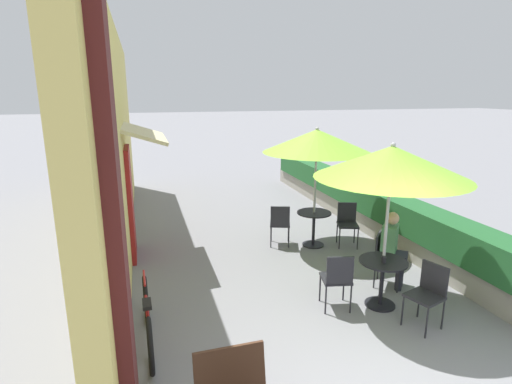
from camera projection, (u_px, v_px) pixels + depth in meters
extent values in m
cube|color=#E0CC6B|center=(118.00, 144.00, 7.65)|extent=(0.24, 11.06, 4.20)
cube|color=#4C1919|center=(115.00, 220.00, 3.10)|extent=(0.12, 0.56, 4.20)
cube|color=maroon|center=(131.00, 203.00, 7.43)|extent=(0.08, 0.96, 2.10)
cube|color=beige|center=(143.00, 133.00, 7.20)|extent=(0.78, 1.80, 0.30)
cube|color=gray|center=(360.00, 215.00, 9.44)|extent=(0.44, 10.06, 0.45)
cube|color=#235B2D|center=(362.00, 195.00, 9.32)|extent=(0.60, 9.56, 0.56)
cylinder|color=black|center=(380.00, 304.00, 5.91)|extent=(0.44, 0.44, 0.02)
cylinder|color=black|center=(382.00, 283.00, 5.82)|extent=(0.06, 0.06, 0.69)
cylinder|color=black|center=(383.00, 262.00, 5.74)|extent=(0.69, 0.69, 0.02)
cylinder|color=#B7B7BC|center=(386.00, 231.00, 5.63)|extent=(0.04, 0.04, 2.32)
cone|color=#8CD138|center=(392.00, 162.00, 5.39)|extent=(2.10, 2.10, 0.44)
sphere|color=#B7B7BC|center=(393.00, 145.00, 5.33)|extent=(0.07, 0.07, 0.07)
cube|color=#232328|center=(424.00, 297.00, 5.25)|extent=(0.50, 0.50, 0.04)
cube|color=#232328|center=(434.00, 279.00, 5.30)|extent=(0.14, 0.37, 0.42)
cylinder|color=#232328|center=(403.00, 310.00, 5.35)|extent=(0.02, 0.02, 0.45)
cylinder|color=#232328|center=(427.00, 323.00, 5.06)|extent=(0.02, 0.02, 0.45)
cylinder|color=#232328|center=(419.00, 302.00, 5.55)|extent=(0.02, 0.02, 0.45)
cylinder|color=#232328|center=(443.00, 314.00, 5.26)|extent=(0.02, 0.02, 0.45)
cube|color=#232328|center=(389.00, 260.00, 6.40)|extent=(0.56, 0.56, 0.04)
cube|color=#232328|center=(378.00, 246.00, 6.43)|extent=(0.28, 0.30, 0.42)
cylinder|color=#232328|center=(398.00, 280.00, 6.22)|extent=(0.02, 0.02, 0.45)
cylinder|color=#232328|center=(401.00, 270.00, 6.53)|extent=(0.02, 0.02, 0.45)
cylinder|color=#232328|center=(374.00, 275.00, 6.37)|extent=(0.02, 0.02, 0.45)
cylinder|color=#232328|center=(378.00, 266.00, 6.69)|extent=(0.02, 0.02, 0.45)
cylinder|color=#23232D|center=(399.00, 276.00, 6.31)|extent=(0.11, 0.11, 0.47)
cylinder|color=#23232D|center=(400.00, 272.00, 6.45)|extent=(0.11, 0.11, 0.47)
cube|color=#23232D|center=(395.00, 256.00, 6.34)|extent=(0.47, 0.46, 0.12)
cube|color=#4C8456|center=(389.00, 240.00, 6.33)|extent=(0.39, 0.40, 0.50)
sphere|color=tan|center=(393.00, 218.00, 6.23)|extent=(0.20, 0.20, 0.20)
cube|color=#232328|center=(336.00, 279.00, 5.76)|extent=(0.48, 0.48, 0.04)
cube|color=#232328|center=(340.00, 271.00, 5.52)|extent=(0.38, 0.11, 0.42)
cylinder|color=#232328|center=(344.00, 287.00, 6.00)|extent=(0.02, 0.02, 0.45)
cylinder|color=#232328|center=(320.00, 287.00, 5.97)|extent=(0.02, 0.02, 0.45)
cylinder|color=#232328|center=(351.00, 299.00, 5.65)|extent=(0.02, 0.02, 0.45)
cylinder|color=#232328|center=(326.00, 299.00, 5.62)|extent=(0.02, 0.02, 0.45)
cylinder|color=#232328|center=(384.00, 259.00, 5.67)|extent=(0.07, 0.07, 0.09)
cylinder|color=black|center=(313.00, 245.00, 8.21)|extent=(0.44, 0.44, 0.02)
cylinder|color=black|center=(314.00, 229.00, 8.13)|extent=(0.06, 0.06, 0.69)
cylinder|color=black|center=(314.00, 213.00, 8.05)|extent=(0.69, 0.69, 0.02)
cylinder|color=#B7B7BC|center=(315.00, 191.00, 7.93)|extent=(0.04, 0.04, 2.32)
cone|color=#8CD138|center=(317.00, 141.00, 7.69)|extent=(2.10, 2.10, 0.44)
sphere|color=#B7B7BC|center=(317.00, 129.00, 7.63)|extent=(0.07, 0.07, 0.07)
cube|color=#232328|center=(280.00, 224.00, 8.14)|extent=(0.51, 0.51, 0.04)
cube|color=#232328|center=(280.00, 217.00, 7.91)|extent=(0.37, 0.15, 0.42)
cylinder|color=#232328|center=(288.00, 231.00, 8.36)|extent=(0.02, 0.02, 0.45)
cylinder|color=#232328|center=(271.00, 231.00, 8.38)|extent=(0.02, 0.02, 0.45)
cylinder|color=#232328|center=(289.00, 237.00, 8.01)|extent=(0.02, 0.02, 0.45)
cylinder|color=#232328|center=(271.00, 237.00, 8.03)|extent=(0.02, 0.02, 0.45)
cube|color=#232328|center=(348.00, 225.00, 8.07)|extent=(0.51, 0.51, 0.04)
cube|color=#232328|center=(347.00, 212.00, 8.20)|extent=(0.37, 0.15, 0.42)
cylinder|color=#232328|center=(340.00, 238.00, 7.96)|extent=(0.02, 0.02, 0.45)
cylinder|color=#232328|center=(358.00, 239.00, 7.94)|extent=(0.02, 0.02, 0.45)
cylinder|color=#232328|center=(337.00, 232.00, 8.31)|extent=(0.02, 0.02, 0.45)
cylinder|color=#232328|center=(354.00, 233.00, 8.29)|extent=(0.02, 0.02, 0.45)
torus|color=black|center=(146.00, 299.00, 5.44)|extent=(0.08, 0.64, 0.64)
torus|color=black|center=(150.00, 346.00, 4.44)|extent=(0.08, 0.64, 0.64)
cylinder|color=#B21E1E|center=(147.00, 307.00, 4.90)|extent=(0.06, 0.85, 0.04)
cylinder|color=#B21E1E|center=(149.00, 327.00, 4.76)|extent=(0.05, 0.62, 0.41)
cylinder|color=#B21E1E|center=(148.00, 313.00, 4.60)|extent=(0.04, 0.04, 0.22)
cube|color=black|center=(147.00, 304.00, 4.57)|extent=(0.11, 0.22, 0.05)
cylinder|color=#B21E1E|center=(144.00, 278.00, 5.32)|extent=(0.04, 0.46, 0.03)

